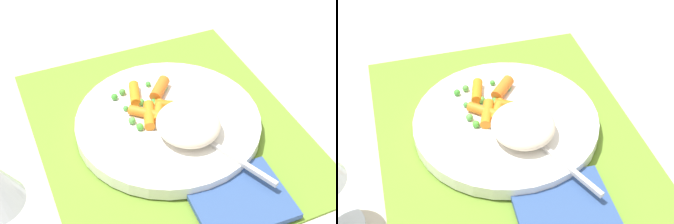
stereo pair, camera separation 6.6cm
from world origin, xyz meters
TOP-DOWN VIEW (x-y plane):
  - ground_plane at (0.00, 0.00)m, footprint 2.40×2.40m
  - placemat at (0.00, 0.00)m, footprint 0.41×0.35m
  - plate at (0.00, 0.00)m, footprint 0.25×0.25m
  - rice_mound at (-0.04, -0.01)m, footprint 0.09×0.08m
  - carrot_portion at (0.03, 0.01)m, footprint 0.10×0.09m
  - pea_scatter at (0.04, 0.02)m, footprint 0.09×0.08m
  - fork at (-0.04, -0.02)m, footprint 0.20×0.10m
  - napkin at (-0.15, -0.03)m, footprint 0.10×0.12m

SIDE VIEW (x-z plane):
  - ground_plane at x=0.00m, z-range 0.00..0.00m
  - placemat at x=0.00m, z-range 0.00..0.01m
  - napkin at x=-0.15m, z-range 0.01..0.01m
  - plate at x=0.00m, z-range 0.01..0.02m
  - fork at x=-0.04m, z-range 0.02..0.03m
  - pea_scatter at x=0.04m, z-range 0.02..0.03m
  - carrot_portion at x=0.03m, z-range 0.02..0.04m
  - rice_mound at x=-0.04m, z-range 0.02..0.06m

